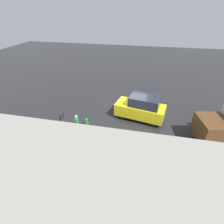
{
  "coord_description": "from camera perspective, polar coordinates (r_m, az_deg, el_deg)",
  "views": [
    {
      "loc": [
        -1.16,
        12.54,
        8.16
      ],
      "look_at": [
        1.32,
        1.08,
        0.9
      ],
      "focal_mm": 28.0,
      "sensor_mm": 36.0,
      "label": 1
    }
  ],
  "objects": [
    {
      "name": "sign_post",
      "position": [
        11.69,
        -15.76,
        -3.89
      ],
      "size": [
        0.07,
        0.44,
        2.4
      ],
      "color": "#4C4C51",
      "rests_on": "ground"
    },
    {
      "name": "fire_hydrant",
      "position": [
        13.58,
        -8.35,
        -3.49
      ],
      "size": [
        0.42,
        0.31,
        0.8
      ],
      "color": "#197A2D",
      "rests_on": "ground"
    },
    {
      "name": "pedestrian",
      "position": [
        13.37,
        -11.47,
        -2.99
      ],
      "size": [
        0.39,
        0.51,
        1.22
      ],
      "color": "#1E8C4C",
      "rests_on": "ground"
    },
    {
      "name": "metal_railing",
      "position": [
        10.51,
        8.29,
        -13.84
      ],
      "size": [
        6.42,
        0.04,
        1.05
      ],
      "color": "#B7BABF",
      "rests_on": "ground"
    },
    {
      "name": "moving_hatchback",
      "position": [
        14.3,
        9.52,
        1.36
      ],
      "size": [
        4.16,
        2.44,
        2.06
      ],
      "color": "yellow",
      "rests_on": "ground"
    },
    {
      "name": "building_block",
      "position": [
        6.77,
        -32.54,
        -27.1
      ],
      "size": [
        13.65,
        2.4,
        5.73
      ],
      "primitive_type": "cube",
      "color": "gray",
      "rests_on": "ground"
    },
    {
      "name": "ground_plane",
      "position": [
        15.01,
        5.79,
        -1.37
      ],
      "size": [
        60.0,
        60.0,
        0.0
      ],
      "primitive_type": "plane",
      "color": "black"
    },
    {
      "name": "kerb_strip",
      "position": [
        11.71,
        3.14,
        -12.33
      ],
      "size": [
        24.0,
        3.2,
        0.04
      ],
      "primitive_type": "cube",
      "color": "gray",
      "rests_on": "ground"
    }
  ]
}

